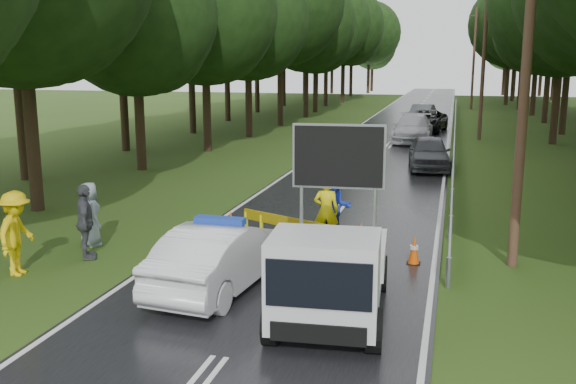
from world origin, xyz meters
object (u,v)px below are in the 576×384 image
(police_sedan, at_px, (221,257))
(queue_car_third, at_px, (425,121))
(work_truck, at_px, (331,271))
(barrier, at_px, (285,227))
(officer, at_px, (326,211))
(civilian, at_px, (334,208))
(queue_car_first, at_px, (429,153))
(queue_car_fourth, at_px, (422,114))
(queue_car_second, at_px, (413,128))

(police_sedan, bearing_deg, queue_car_third, -89.14)
(work_truck, height_order, barrier, work_truck)
(officer, height_order, civilian, civilian)
(queue_car_first, relative_size, queue_car_fourth, 1.00)
(work_truck, xyz_separation_m, queue_car_fourth, (-0.38, 40.39, -0.25))
(civilian, height_order, queue_car_fourth, civilian)
(queue_car_second, distance_m, queue_car_third, 6.02)
(civilian, xyz_separation_m, queue_car_first, (2.03, 12.94, -0.19))
(barrier, height_order, queue_car_first, queue_car_first)
(police_sedan, distance_m, queue_car_third, 33.44)
(work_truck, distance_m, officer, 5.22)
(barrier, relative_size, civilian, 1.32)
(officer, xyz_separation_m, queue_car_fourth, (0.72, 35.28, -0.20))
(barrier, relative_size, queue_car_fourth, 0.57)
(queue_car_fourth, bearing_deg, queue_car_third, -77.68)
(work_truck, bearing_deg, civilian, 95.35)
(queue_car_first, bearing_deg, police_sedan, -107.61)
(queue_car_first, xyz_separation_m, queue_car_third, (-0.92, 16.04, -0.02))
(barrier, bearing_deg, queue_car_second, 111.22)
(work_truck, height_order, queue_car_second, work_truck)
(police_sedan, height_order, barrier, police_sedan)
(queue_car_third, distance_m, queue_car_fourth, 6.03)
(police_sedan, xyz_separation_m, work_truck, (2.65, -1.07, 0.25))
(queue_car_second, bearing_deg, officer, -91.44)
(police_sedan, relative_size, work_truck, 0.97)
(work_truck, bearing_deg, queue_car_fourth, 86.05)
(police_sedan, relative_size, queue_car_fourth, 1.03)
(civilian, bearing_deg, queue_car_fourth, 76.70)
(barrier, bearing_deg, officer, 92.24)
(barrier, distance_m, queue_car_second, 25.03)
(civilian, xyz_separation_m, queue_car_fourth, (0.55, 34.98, -0.22))
(queue_car_first, xyz_separation_m, queue_car_fourth, (-1.48, 22.04, -0.03))
(work_truck, xyz_separation_m, queue_car_second, (-0.31, 28.39, -0.18))
(officer, relative_size, queue_car_first, 0.42)
(civilian, bearing_deg, police_sedan, -123.99)
(work_truck, xyz_separation_m, civilian, (-0.94, 5.40, -0.03))
(work_truck, relative_size, queue_car_first, 1.05)
(work_truck, xyz_separation_m, officer, (-1.10, 5.10, -0.06))
(civilian, distance_m, queue_car_third, 29.01)
(civilian, xyz_separation_m, queue_car_third, (1.12, 28.98, -0.21))
(officer, bearing_deg, civilian, -126.17)
(queue_car_third, bearing_deg, barrier, -86.54)
(barrier, bearing_deg, queue_car_first, 103.68)
(work_truck, distance_m, civilian, 5.48)
(officer, relative_size, civilian, 0.98)
(police_sedan, height_order, queue_car_second, same)
(civilian, xyz_separation_m, queue_car_second, (0.63, 22.98, -0.15))
(officer, distance_m, queue_car_third, 29.31)
(barrier, bearing_deg, police_sedan, -85.28)
(officer, xyz_separation_m, queue_car_first, (2.20, 13.24, -0.17))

